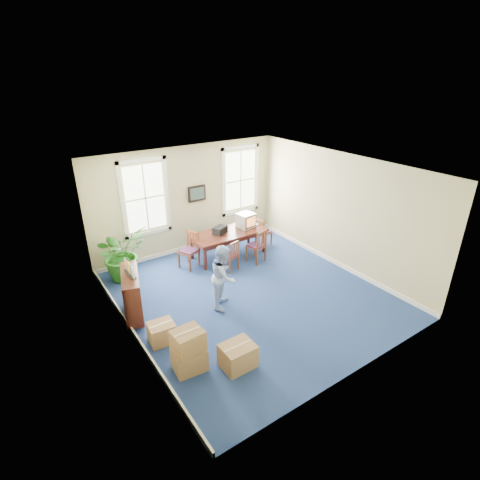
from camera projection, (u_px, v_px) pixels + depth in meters
floor at (250, 294)px, 9.41m from camera, size 6.50×6.50×0.00m
ceiling at (252, 169)px, 8.07m from camera, size 6.50×6.50×0.00m
wall_back at (188, 200)px, 11.18m from camera, size 6.50×0.00×6.50m
wall_front at (363, 301)px, 6.29m from camera, size 6.50×0.00×6.50m
wall_left at (125, 272)px, 7.21m from camera, size 0.00×6.50×6.50m
wall_right at (339, 211)px, 10.27m from camera, size 0.00×6.50×6.50m
baseboard_back at (191, 246)px, 11.80m from camera, size 6.00×0.04×0.12m
baseboard_left at (135, 335)px, 7.86m from camera, size 0.04×6.50×0.12m
baseboard_right at (333, 261)px, 10.90m from camera, size 0.04×6.50×0.12m
window_left at (145, 198)px, 10.38m from camera, size 1.40×0.12×2.20m
window_right at (240, 180)px, 12.01m from camera, size 1.40×0.12×2.20m
wall_picture at (197, 193)px, 11.23m from camera, size 0.58×0.06×0.48m
conference_table at (229, 244)px, 11.22m from camera, size 2.25×1.03×0.77m
crt_tv at (246, 220)px, 11.35m from camera, size 0.54×0.57×0.43m
game_console at (255, 224)px, 11.54m from camera, size 0.16×0.19×0.04m
equipment_bag at (220, 230)px, 10.92m from camera, size 0.49×0.42×0.21m
chair_near_left at (229, 255)px, 10.38m from camera, size 0.49×0.49×0.91m
chair_near_right at (256, 245)px, 10.83m from camera, size 0.55×0.55×1.01m
chair_end_left at (189, 251)px, 10.48m from camera, size 0.61×0.61×1.03m
chair_end_right at (264, 232)px, 11.86m from camera, size 0.47×0.47×0.92m
man at (224, 276)px, 8.68m from camera, size 0.94×0.96×1.55m
credenza at (132, 295)px, 8.45m from camera, size 0.72×1.33×1.00m
brochure_rack at (130, 270)px, 8.18m from camera, size 0.32×0.71×0.31m
potted_plant at (121, 253)px, 9.87m from camera, size 1.62×1.53×1.45m
cardboard_boxes at (197, 341)px, 7.10m from camera, size 1.60×1.60×0.91m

